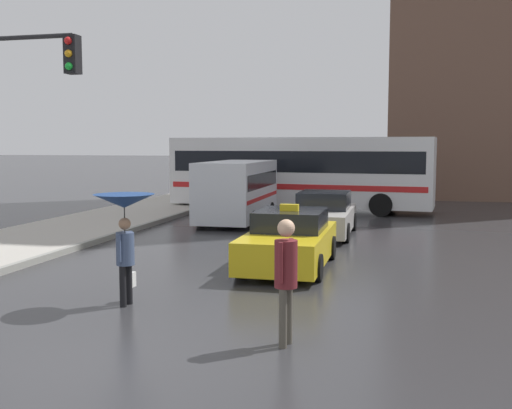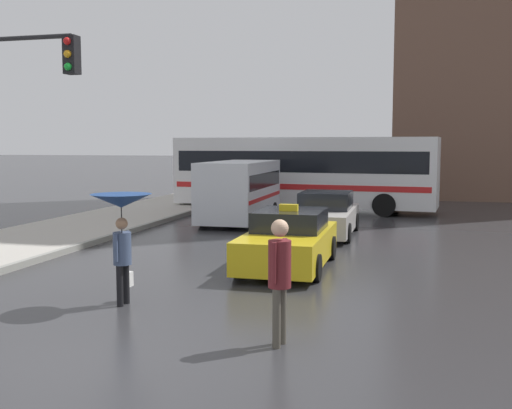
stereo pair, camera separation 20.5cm
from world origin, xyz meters
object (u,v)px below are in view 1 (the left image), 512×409
city_bus (299,170)px  pedestrian_man (286,270)px  sedan_red (324,215)px  ambulance_van (237,188)px  taxi (290,241)px  traffic_light (12,105)px  pedestrian_with_umbrella (125,215)px

city_bus → pedestrian_man: 18.35m
sedan_red → ambulance_van: ambulance_van is taller
taxi → pedestrian_man: bearing=99.8°
ambulance_van → pedestrian_man: bearing=107.7°
traffic_light → pedestrian_with_umbrella: bearing=-25.7°
ambulance_van → pedestrian_man: ambulance_van is taller
sedan_red → traffic_light: traffic_light is taller
ambulance_van → traffic_light: traffic_light is taller
taxi → pedestrian_man: pedestrian_man is taller
ambulance_van → traffic_light: (-2.23, -10.38, 2.51)m
ambulance_van → pedestrian_man: (4.44, -13.51, -0.15)m
taxi → city_bus: 12.74m
sedan_red → pedestrian_with_umbrella: bearing=75.6°
city_bus → pedestrian_man: size_ratio=6.35×
traffic_light → taxi: bearing=23.2°
pedestrian_with_umbrella → pedestrian_man: bearing=-110.2°
city_bus → traffic_light: 15.59m
taxi → city_bus: bearing=-81.5°
sedan_red → pedestrian_man: 11.00m
ambulance_van → traffic_light: size_ratio=0.96×
sedan_red → city_bus: size_ratio=0.37×
ambulance_van → pedestrian_with_umbrella: size_ratio=2.60×
pedestrian_with_umbrella → pedestrian_man: pedestrian_with_umbrella is taller
pedestrian_man → traffic_light: size_ratio=0.34×
taxi → pedestrian_with_umbrella: pedestrian_with_umbrella is taller
ambulance_van → pedestrian_man: 14.23m
sedan_red → traffic_light: (-5.84, -7.82, 3.15)m
ambulance_van → traffic_light: bearing=77.5°
sedan_red → pedestrian_man: size_ratio=2.33×
city_bus → pedestrian_man: city_bus is taller
ambulance_van → sedan_red: bearing=144.2°
taxi → ambulance_van: (-3.47, 7.94, 0.64)m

